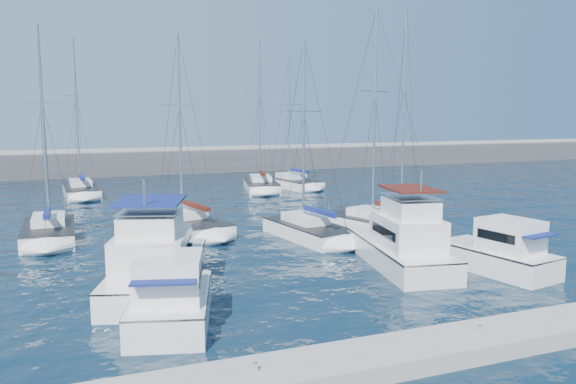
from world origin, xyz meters
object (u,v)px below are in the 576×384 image
object	(u,v)px
motor_yacht_stbd_outer	(501,254)
sailboat_mid_c	(309,231)
sailboat_back_c	(293,183)
sailboat_mid_b	(187,224)
sailboat_mid_a	(49,232)
motor_yacht_stbd_inner	(402,245)
sailboat_back_a	(81,190)
sailboat_mid_e	(403,214)
motor_yacht_port_outer	(171,301)
sailboat_mid_d	(381,225)
motor_yacht_port_inner	(156,266)
sailboat_back_b	(261,185)

from	to	relation	value
motor_yacht_stbd_outer	sailboat_mid_c	xyz separation A→B (m)	(-5.86, 10.73, -0.43)
motor_yacht_stbd_outer	sailboat_back_c	bearing A→B (deg)	75.38
motor_yacht_stbd_outer	sailboat_mid_b	xyz separation A→B (m)	(-12.73, 15.86, -0.44)
sailboat_mid_a	sailboat_back_c	size ratio (longest dim) A/B	0.96
motor_yacht_stbd_outer	sailboat_mid_c	distance (m)	12.23
sailboat_back_c	motor_yacht_stbd_inner	bearing A→B (deg)	-112.23
motor_yacht_stbd_inner	motor_yacht_stbd_outer	world-z (taller)	motor_yacht_stbd_inner
sailboat_back_a	sailboat_mid_a	bearing A→B (deg)	-99.70
sailboat_mid_c	sailboat_mid_e	world-z (taller)	sailboat_mid_e
motor_yacht_port_outer	sailboat_mid_b	xyz separation A→B (m)	(3.96, 16.98, -0.44)
sailboat_mid_a	sailboat_mid_c	xyz separation A→B (m)	(15.59, -5.69, -0.01)
sailboat_mid_a	motor_yacht_stbd_inner	bearing A→B (deg)	-37.83
sailboat_mid_d	sailboat_mid_e	xyz separation A→B (m)	(3.69, 3.07, 0.03)
sailboat_mid_c	sailboat_back_c	size ratio (longest dim) A/B	0.90
motor_yacht_port_inner	sailboat_mid_a	bearing A→B (deg)	128.46
sailboat_mid_d	sailboat_back_a	bearing A→B (deg)	106.60
sailboat_mid_d	sailboat_back_c	size ratio (longest dim) A/B	1.05
motor_yacht_port_inner	motor_yacht_stbd_outer	size ratio (longest dim) A/B	1.59
motor_yacht_stbd_inner	sailboat_mid_b	world-z (taller)	sailboat_mid_b
motor_yacht_port_inner	motor_yacht_stbd_inner	xyz separation A→B (m)	(12.58, -0.66, 0.00)
sailboat_mid_b	sailboat_mid_d	bearing A→B (deg)	-36.35
motor_yacht_port_inner	sailboat_back_a	xyz separation A→B (m)	(-2.50, 33.12, -0.60)
motor_yacht_port_outer	motor_yacht_stbd_outer	xyz separation A→B (m)	(16.69, 1.12, 0.00)
sailboat_back_b	sailboat_mid_e	bearing A→B (deg)	-64.98
sailboat_mid_b	sailboat_mid_c	size ratio (longest dim) A/B	1.05
motor_yacht_stbd_outer	sailboat_back_b	bearing A→B (deg)	81.93
sailboat_mid_e	motor_yacht_port_outer	bearing A→B (deg)	-123.60
motor_yacht_stbd_outer	sailboat_back_c	world-z (taller)	sailboat_back_c
sailboat_mid_c	sailboat_mid_d	xyz separation A→B (m)	(5.29, -0.09, 0.01)
motor_yacht_port_outer	sailboat_mid_a	world-z (taller)	sailboat_mid_a
sailboat_mid_a	sailboat_back_c	bearing A→B (deg)	37.37
sailboat_back_c	sailboat_back_a	bearing A→B (deg)	164.48
sailboat_mid_a	sailboat_mid_d	world-z (taller)	sailboat_mid_d
sailboat_mid_a	sailboat_back_b	distance (m)	26.62
motor_yacht_port_outer	motor_yacht_stbd_inner	size ratio (longest dim) A/B	0.68
motor_yacht_stbd_inner	sailboat_mid_e	world-z (taller)	sailboat_mid_e
motor_yacht_port_inner	sailboat_mid_e	size ratio (longest dim) A/B	0.61
motor_yacht_stbd_inner	sailboat_back_c	bearing A→B (deg)	89.03
motor_yacht_port_inner	sailboat_mid_c	world-z (taller)	sailboat_mid_c
sailboat_mid_b	sailboat_back_a	xyz separation A→B (m)	(-6.35, 20.68, 0.02)
motor_yacht_port_outer	sailboat_mid_a	size ratio (longest dim) A/B	0.46
sailboat_mid_a	sailboat_mid_c	world-z (taller)	sailboat_mid_a
sailboat_back_a	sailboat_mid_c	bearing A→B (deg)	-65.88
motor_yacht_port_inner	sailboat_back_b	distance (m)	34.06
sailboat_mid_e	sailboat_mid_b	bearing A→B (deg)	-168.15
motor_yacht_port_outer	sailboat_back_b	world-z (taller)	sailboat_back_b
sailboat_mid_d	sailboat_back_b	world-z (taller)	sailboat_back_b
sailboat_mid_d	motor_yacht_stbd_inner	bearing A→B (deg)	-132.55
motor_yacht_stbd_inner	sailboat_back_b	xyz separation A→B (m)	(2.68, 31.10, -0.60)
motor_yacht_stbd_inner	sailboat_mid_e	distance (m)	13.07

